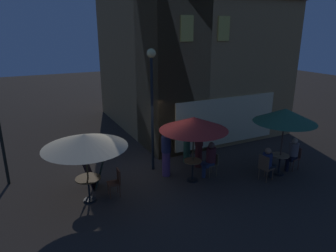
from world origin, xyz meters
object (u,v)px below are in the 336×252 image
object	(u,v)px
street_lamp_near_corner	(152,90)
patio_umbrella_0	(285,116)
cafe_table_1	(193,167)
patio_umbrella_1	(194,124)
cafe_table_0	(280,161)
patron_seated_1	(293,152)
patron_standing_3	(166,153)
patron_seated_0	(268,161)
patron_seated_2	(210,157)
patron_standing_5	(199,146)
cafe_chair_3	(116,180)
cafe_chair_2	(213,162)
patron_standing_4	(187,140)
menu_sandwich_board	(95,173)
cafe_chair_0	(265,166)
cafe_table_2	(89,184)
patio_umbrella_2	(85,141)
cafe_chair_1	(294,156)

from	to	relation	value
street_lamp_near_corner	patio_umbrella_0	xyz separation A→B (m)	(3.98, -2.45, -0.84)
patio_umbrella_0	cafe_table_1	bearing A→B (deg)	162.52
patio_umbrella_0	patio_umbrella_1	bearing A→B (deg)	162.52
cafe_table_0	cafe_table_1	xyz separation A→B (m)	(-3.12, 0.98, 0.00)
street_lamp_near_corner	patron_seated_1	xyz separation A→B (m)	(4.70, -2.38, -2.37)
patron_seated_1	patron_standing_3	bearing A→B (deg)	-26.93
patron_standing_3	patron_seated_0	bearing A→B (deg)	115.98
patio_umbrella_1	patron_seated_2	size ratio (longest dim) A/B	1.79
patron_seated_0	patron_standing_3	xyz separation A→B (m)	(-3.06, 1.88, 0.18)
patio_umbrella_0	patron_standing_5	world-z (taller)	patio_umbrella_0
patio_umbrella_1	cafe_chair_3	distance (m)	3.13
cafe_chair_2	patron_seated_2	distance (m)	0.25
patron_standing_4	cafe_table_0	bearing A→B (deg)	-84.04
menu_sandwich_board	cafe_chair_3	xyz separation A→B (m)	(0.48, -0.86, 0.02)
cafe_chair_2	cafe_chair_0	bearing A→B (deg)	137.47
cafe_chair_2	patron_standing_4	distance (m)	1.52
patio_umbrella_1	patron_standing_3	distance (m)	1.60
patio_umbrella_0	patron_seated_1	world-z (taller)	patio_umbrella_0
cafe_table_0	patron_seated_2	world-z (taller)	patron_seated_2
cafe_table_1	cafe_chair_2	world-z (taller)	cafe_chair_2
cafe_chair_0	patron_standing_5	xyz separation A→B (m)	(-1.46, 2.02, 0.31)
street_lamp_near_corner	menu_sandwich_board	bearing A→B (deg)	-170.37
cafe_table_2	patron_seated_0	bearing A→B (deg)	-12.97
patio_umbrella_0	cafe_chair_3	world-z (taller)	patio_umbrella_0
street_lamp_near_corner	cafe_table_1	size ratio (longest dim) A/B	5.85
patron_standing_3	patron_standing_4	bearing A→B (deg)	176.71
cafe_chair_0	patron_standing_4	bearing A→B (deg)	112.87
cafe_chair_0	cafe_table_0	bearing A→B (deg)	0.00
patio_umbrella_2	cafe_chair_3	distance (m)	1.69
menu_sandwich_board	cafe_table_2	bearing A→B (deg)	-91.73
patio_umbrella_2	patron_standing_3	world-z (taller)	patio_umbrella_2
cafe_chair_0	patron_standing_4	size ratio (longest dim) A/B	0.53
patio_umbrella_0	patron_standing_4	world-z (taller)	patio_umbrella_0
patio_umbrella_1	patio_umbrella_2	size ratio (longest dim) A/B	0.93
street_lamp_near_corner	patio_umbrella_2	xyz separation A→B (m)	(-2.69, -1.19, -1.09)
patron_standing_5	cafe_table_0	bearing A→B (deg)	-103.12
patio_umbrella_0	patron_seated_2	world-z (taller)	patio_umbrella_0
cafe_chair_0	patron_seated_0	distance (m)	0.20
street_lamp_near_corner	patio_umbrella_1	distance (m)	1.96
cafe_table_2	cafe_chair_0	world-z (taller)	cafe_chair_0
patron_seated_0	patron_seated_2	distance (m)	2.02
patron_seated_0	patron_seated_2	size ratio (longest dim) A/B	0.93
patio_umbrella_2	patron_seated_2	xyz separation A→B (m)	(4.29, -0.24, -1.25)
patio_umbrella_2	patron_standing_4	bearing A→B (deg)	16.18
cafe_table_2	patron_standing_5	xyz separation A→B (m)	(4.36, 0.62, 0.28)
patron_seated_1	cafe_chair_1	bearing A→B (deg)	180.00
cafe_table_1	patio_umbrella_0	world-z (taller)	patio_umbrella_0
menu_sandwich_board	cafe_chair_1	bearing A→B (deg)	8.32
patron_seated_2	patron_standing_3	world-z (taller)	patron_standing_3
cafe_table_0	street_lamp_near_corner	bearing A→B (deg)	148.34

